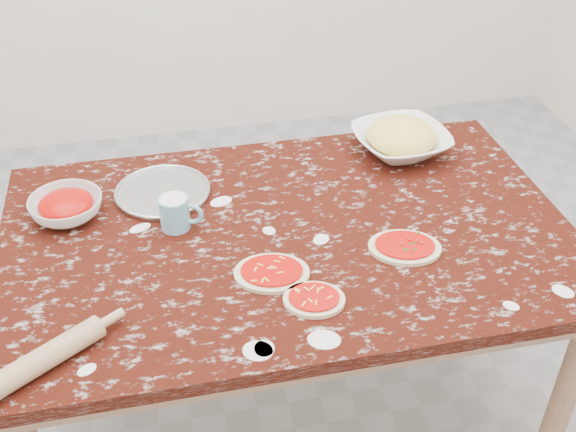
% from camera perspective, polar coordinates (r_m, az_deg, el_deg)
% --- Properties ---
extents(ground, '(4.00, 4.00, 0.00)m').
position_cam_1_polar(ground, '(2.48, -0.00, -15.14)').
color(ground, gray).
extents(worktable, '(1.60, 1.00, 0.75)m').
position_cam_1_polar(worktable, '(2.00, -0.00, -3.08)').
color(worktable, black).
rests_on(worktable, ground).
extents(pizza_tray, '(0.29, 0.29, 0.01)m').
position_cam_1_polar(pizza_tray, '(2.13, -10.32, 1.94)').
color(pizza_tray, '#B2B2B7').
rests_on(pizza_tray, worktable).
extents(sauce_bowl, '(0.27, 0.27, 0.06)m').
position_cam_1_polar(sauce_bowl, '(2.08, -17.83, 0.66)').
color(sauce_bowl, white).
rests_on(sauce_bowl, worktable).
extents(cheese_bowl, '(0.34, 0.34, 0.07)m').
position_cam_1_polar(cheese_bowl, '(2.32, 9.30, 6.08)').
color(cheese_bowl, white).
rests_on(cheese_bowl, worktable).
extents(flour_mug, '(0.12, 0.08, 0.10)m').
position_cam_1_polar(flour_mug, '(1.96, -9.25, 0.29)').
color(flour_mug, '#6FABC5').
rests_on(flour_mug, worktable).
extents(pizza_left, '(0.22, 0.19, 0.02)m').
position_cam_1_polar(pizza_left, '(1.79, -1.35, -4.71)').
color(pizza_left, beige).
rests_on(pizza_left, worktable).
extents(pizza_mid, '(0.18, 0.16, 0.02)m').
position_cam_1_polar(pizza_mid, '(1.72, 2.16, -6.89)').
color(pizza_mid, beige).
rests_on(pizza_mid, worktable).
extents(pizza_right, '(0.23, 0.20, 0.02)m').
position_cam_1_polar(pizza_right, '(1.90, 9.61, -2.55)').
color(pizza_right, beige).
rests_on(pizza_right, worktable).
extents(rolling_pin, '(0.26, 0.20, 0.06)m').
position_cam_1_polar(rolling_pin, '(1.65, -19.40, -10.99)').
color(rolling_pin, tan).
rests_on(rolling_pin, worktable).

